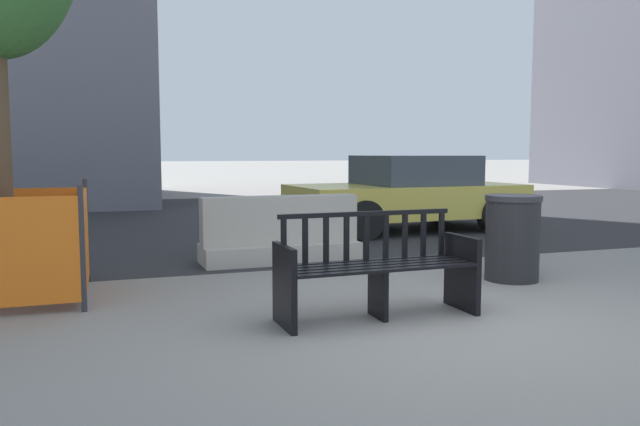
{
  "coord_description": "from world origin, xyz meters",
  "views": [
    {
      "loc": [
        -2.68,
        -4.35,
        1.38
      ],
      "look_at": [
        -0.55,
        1.85,
        0.75
      ],
      "focal_mm": 35.0,
      "sensor_mm": 36.0,
      "label": 1
    }
  ],
  "objects_px": {
    "jersey_barrier_centre": "(280,235)",
    "street_bench": "(377,271)",
    "construction_fence": "(6,242)",
    "car_taxi_near": "(408,193)",
    "trash_bin": "(512,238)"
  },
  "relations": [
    {
      "from": "jersey_barrier_centre",
      "to": "car_taxi_near",
      "type": "bearing_deg",
      "value": 38.42
    },
    {
      "from": "jersey_barrier_centre",
      "to": "construction_fence",
      "type": "relative_size",
      "value": 1.42
    },
    {
      "from": "jersey_barrier_centre",
      "to": "car_taxi_near",
      "type": "xyz_separation_m",
      "value": [
        3.02,
        2.4,
        0.32
      ]
    },
    {
      "from": "street_bench",
      "to": "trash_bin",
      "type": "height_order",
      "value": "trash_bin"
    },
    {
      "from": "car_taxi_near",
      "to": "trash_bin",
      "type": "relative_size",
      "value": 4.48
    },
    {
      "from": "street_bench",
      "to": "jersey_barrier_centre",
      "type": "relative_size",
      "value": 0.85
    },
    {
      "from": "street_bench",
      "to": "trash_bin",
      "type": "distance_m",
      "value": 2.24
    },
    {
      "from": "jersey_barrier_centre",
      "to": "construction_fence",
      "type": "xyz_separation_m",
      "value": [
        -2.98,
        -1.2,
        0.21
      ]
    },
    {
      "from": "jersey_barrier_centre",
      "to": "street_bench",
      "type": "bearing_deg",
      "value": -88.92
    },
    {
      "from": "construction_fence",
      "to": "car_taxi_near",
      "type": "distance_m",
      "value": 6.99
    },
    {
      "from": "jersey_barrier_centre",
      "to": "car_taxi_near",
      "type": "height_order",
      "value": "car_taxi_near"
    },
    {
      "from": "trash_bin",
      "to": "jersey_barrier_centre",
      "type": "bearing_deg",
      "value": 137.01
    },
    {
      "from": "trash_bin",
      "to": "street_bench",
      "type": "bearing_deg",
      "value": -155.14
    },
    {
      "from": "street_bench",
      "to": "jersey_barrier_centre",
      "type": "height_order",
      "value": "street_bench"
    },
    {
      "from": "street_bench",
      "to": "construction_fence",
      "type": "bearing_deg",
      "value": 150.95
    }
  ]
}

